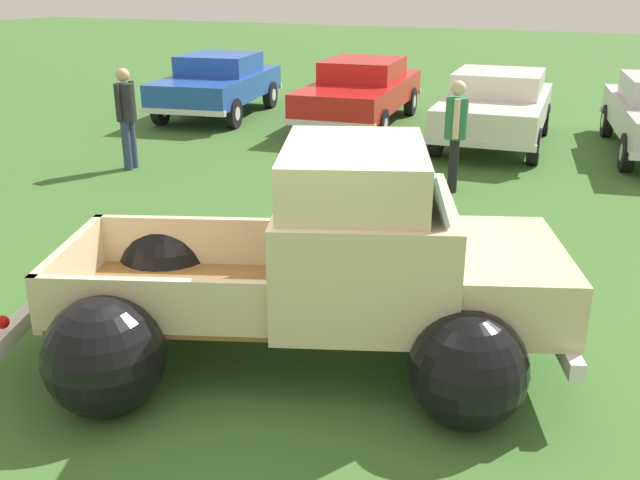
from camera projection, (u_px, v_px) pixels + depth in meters
name	position (u px, v px, depth m)	size (l,w,h in m)	color
ground_plane	(290.00, 352.00, 6.43)	(80.00, 80.00, 0.00)	#3D6B2D
vintage_pickup_truck	(333.00, 277.00, 6.14)	(5.00, 3.86, 1.96)	black
show_car_0	(218.00, 83.00, 16.84)	(2.58, 4.43, 1.43)	black
show_car_1	(361.00, 89.00, 15.82)	(2.28, 4.85, 1.43)	black
show_car_2	(496.00, 105.00, 13.94)	(2.17, 4.29, 1.43)	black
spectator_0	(456.00, 129.00, 10.86)	(0.41, 0.54, 1.72)	black
spectator_1	(126.00, 112.00, 12.11)	(0.36, 0.54, 1.73)	navy
lane_cone_0	(411.00, 236.00, 8.37)	(0.36, 0.36, 0.63)	black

